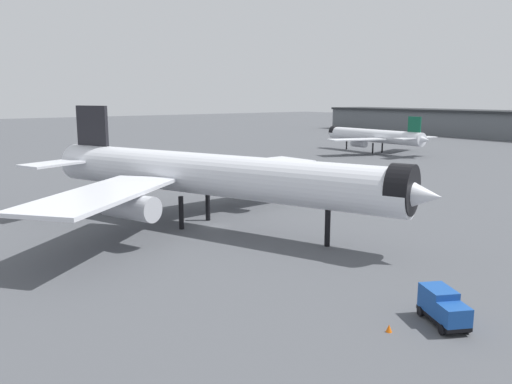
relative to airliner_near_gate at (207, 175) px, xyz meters
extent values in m
plane|color=#4C4F54|center=(0.53, 0.85, -8.04)|extent=(900.00, 900.00, 0.00)
cylinder|color=silver|center=(0.47, 0.17, 0.15)|extent=(59.57, 26.41, 6.30)
cone|color=silver|center=(29.20, 10.41, 0.15)|extent=(8.60, 8.14, 6.17)
cone|color=silver|center=(-28.26, -10.07, 0.15)|extent=(9.72, 8.39, 5.98)
cylinder|color=black|center=(28.01, 9.98, 0.62)|extent=(4.81, 6.95, 6.36)
cube|color=silver|center=(-9.61, 14.49, -0.64)|extent=(10.53, 27.71, 0.50)
cylinder|color=#B7BAC1|center=(-7.13, 11.88, -2.72)|extent=(9.21, 6.13, 3.46)
cube|color=silver|center=(1.71, -17.30, -0.64)|extent=(24.48, 27.70, 0.50)
cylinder|color=#B7BAC1|center=(1.99, -13.71, -2.72)|extent=(9.21, 6.13, 3.46)
cube|color=black|center=(-23.66, -8.43, 5.19)|extent=(7.11, 3.05, 10.08)
cube|color=silver|center=(-27.18, -2.19, 0.78)|extent=(8.86, 12.18, 0.38)
cube|color=silver|center=(-22.44, -15.49, 0.78)|extent=(8.86, 12.18, 0.38)
cylinder|color=black|center=(18.86, 6.72, -5.52)|extent=(0.76, 0.76, 5.04)
cylinder|color=black|center=(-3.51, 2.26, -5.52)|extent=(0.76, 0.76, 5.04)
cylinder|color=black|center=(-1.29, -3.97, -5.52)|extent=(0.76, 0.76, 5.04)
cylinder|color=silver|center=(-54.16, 106.11, -2.04)|extent=(42.43, 7.51, 4.62)
cone|color=silver|center=(-75.21, 107.56, -2.04)|extent=(5.38, 4.87, 4.53)
cone|color=silver|center=(-33.10, 104.66, -2.04)|extent=(6.29, 4.79, 4.39)
cylinder|color=black|center=(-74.29, 107.49, -1.69)|extent=(2.39, 4.80, 4.67)
cube|color=silver|center=(-51.71, 94.10, -2.62)|extent=(13.36, 20.14, 0.37)
cylinder|color=#B7BAC1|center=(-52.57, 96.45, -4.14)|extent=(6.07, 2.94, 2.54)
cube|color=silver|center=(-50.09, 117.66, -2.62)|extent=(11.17, 20.07, 0.37)
cylinder|color=#B7BAC1|center=(-51.26, 115.46, -4.14)|extent=(6.07, 2.94, 2.54)
cube|color=#0F5138|center=(-36.47, 104.89, 1.66)|extent=(5.09, 0.81, 7.39)
cube|color=silver|center=(-35.97, 99.89, -1.58)|extent=(4.31, 7.84, 0.28)
cube|color=silver|center=(-35.29, 109.77, -1.58)|extent=(4.31, 7.84, 0.28)
cylinder|color=black|center=(-67.63, 107.03, -6.20)|extent=(0.55, 0.55, 3.70)
cylinder|color=black|center=(-52.22, 103.54, -6.20)|extent=(0.55, 0.55, 3.70)
cylinder|color=black|center=(-51.88, 108.38, -6.20)|extent=(0.55, 0.55, 3.70)
cube|color=slate|center=(-54.18, 207.00, -2.05)|extent=(225.55, 43.65, 12.00)
cube|color=#232628|center=(-54.18, 207.00, 4.55)|extent=(225.76, 46.09, 1.20)
cube|color=black|center=(42.19, -2.90, -7.42)|extent=(5.93, 4.67, 0.35)
cube|color=#194799|center=(43.63, -3.69, -6.44)|extent=(3.04, 3.08, 1.60)
cube|color=#1E2D38|center=(44.50, -4.17, -6.12)|extent=(1.00, 1.73, 0.80)
cube|color=#194799|center=(41.32, -2.42, -6.14)|extent=(4.00, 3.61, 2.20)
cylinder|color=black|center=(44.43, -2.82, -7.59)|extent=(0.92, 0.68, 0.90)
cylinder|color=black|center=(43.32, -4.83, -7.59)|extent=(0.92, 0.68, 0.90)
cylinder|color=black|center=(41.05, -0.96, -7.59)|extent=(0.92, 0.68, 0.90)
cylinder|color=black|center=(39.94, -2.98, -7.59)|extent=(0.92, 0.68, 0.90)
cube|color=black|center=(-2.74, 39.37, -7.72)|extent=(2.82, 2.46, 0.20)
cube|color=beige|center=(-2.74, 39.37, -6.92)|extent=(2.82, 2.46, 1.40)
sphere|color=black|center=(-1.54, 39.58, -7.82)|extent=(0.44, 0.44, 0.44)
sphere|color=black|center=(-2.26, 38.26, -7.82)|extent=(0.44, 0.44, 0.44)
sphere|color=black|center=(-3.23, 40.49, -7.82)|extent=(0.44, 0.44, 0.44)
sphere|color=black|center=(-3.94, 39.17, -7.82)|extent=(0.44, 0.44, 0.44)
cone|color=#F2600C|center=(-9.93, 36.86, -7.77)|extent=(0.45, 0.45, 0.56)
cone|color=#F2600C|center=(40.20, -7.88, -7.71)|extent=(0.54, 0.54, 0.68)
camera|label=1|loc=(65.50, -42.36, 11.72)|focal=36.29mm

